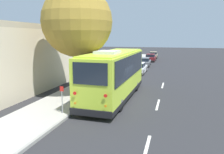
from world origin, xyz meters
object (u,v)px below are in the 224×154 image
(parked_sedan_tan, at_px, (153,55))
(fire_hydrant, at_px, (112,76))
(parked_sedan_maroon, at_px, (151,58))
(sign_post_near, at_px, (62,99))
(street_tree, at_px, (78,17))
(parked_sedan_white, at_px, (138,68))
(sign_post_far, at_px, (73,98))
(shuttle_bus, at_px, (115,73))
(parked_sedan_gray, at_px, (144,62))

(parked_sedan_tan, relative_size, fire_hydrant, 5.33)
(parked_sedan_maroon, distance_m, sign_post_near, 29.56)
(street_tree, bearing_deg, parked_sedan_maroon, -5.76)
(parked_sedan_white, xyz_separation_m, parked_sedan_maroon, (13.62, -0.05, 0.02))
(parked_sedan_maroon, relative_size, sign_post_near, 2.81)
(sign_post_far, bearing_deg, street_tree, 16.26)
(parked_sedan_tan, distance_m, sign_post_far, 34.24)
(shuttle_bus, bearing_deg, street_tree, 92.91)
(shuttle_bus, bearing_deg, parked_sedan_white, 1.80)
(shuttle_bus, bearing_deg, parked_sedan_gray, 2.05)
(parked_sedan_maroon, height_order, street_tree, street_tree)
(parked_sedan_white, distance_m, parked_sedan_tan, 19.71)
(parked_sedan_white, relative_size, street_tree, 0.53)
(shuttle_bus, xyz_separation_m, parked_sedan_tan, (31.39, 0.19, -1.29))
(parked_sedan_gray, height_order, sign_post_far, parked_sedan_gray)
(parked_sedan_white, bearing_deg, sign_post_far, 173.17)
(shuttle_bus, xyz_separation_m, sign_post_far, (-2.80, 1.90, -1.23))
(sign_post_near, bearing_deg, fire_hydrant, 0.12)
(sign_post_near, bearing_deg, parked_sedan_tan, -2.75)
(street_tree, bearing_deg, parked_sedan_gray, -7.18)
(parked_sedan_maroon, bearing_deg, street_tree, 174.28)
(parked_sedan_maroon, bearing_deg, parked_sedan_gray, 178.13)
(parked_sedan_maroon, bearing_deg, fire_hydrant, 174.76)
(parked_sedan_maroon, xyz_separation_m, sign_post_far, (-28.10, 1.77, 0.06))
(sign_post_far, relative_size, fire_hydrant, 1.28)
(shuttle_bus, relative_size, parked_sedan_tan, 2.16)
(fire_hydrant, bearing_deg, parked_sedan_maroon, -5.28)
(shuttle_bus, xyz_separation_m, fire_hydrant, (5.89, 1.93, -1.35))
(parked_sedan_maroon, height_order, parked_sedan_tan, parked_sedan_tan)
(parked_sedan_white, relative_size, parked_sedan_gray, 0.99)
(parked_sedan_white, relative_size, fire_hydrant, 5.54)
(parked_sedan_white, distance_m, sign_post_far, 14.59)
(street_tree, bearing_deg, parked_sedan_white, -12.07)
(street_tree, relative_size, sign_post_near, 5.50)
(street_tree, height_order, sign_post_far, street_tree)
(parked_sedan_gray, xyz_separation_m, street_tree, (-18.52, 2.33, 5.18))
(parked_sedan_gray, bearing_deg, parked_sedan_tan, -2.62)
(sign_post_near, bearing_deg, parked_sedan_white, -6.21)
(shuttle_bus, bearing_deg, parked_sedan_tan, 1.28)
(parked_sedan_gray, height_order, parked_sedan_maroon, parked_sedan_maroon)
(parked_sedan_tan, bearing_deg, fire_hydrant, 173.03)
(parked_sedan_gray, bearing_deg, street_tree, 170.94)
(parked_sedan_maroon, xyz_separation_m, street_tree, (-25.39, 2.56, 5.16))
(street_tree, relative_size, sign_post_far, 8.21)
(parked_sedan_white, bearing_deg, sign_post_near, 173.77)
(parked_sedan_gray, distance_m, street_tree, 19.37)
(parked_sedan_tan, relative_size, sign_post_far, 4.15)
(fire_hydrant, bearing_deg, parked_sedan_gray, -7.12)
(parked_sedan_maroon, bearing_deg, sign_post_near, 176.60)
(street_tree, distance_m, sign_post_near, 6.38)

